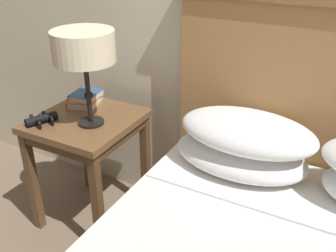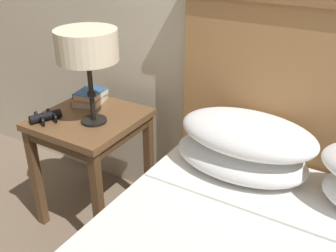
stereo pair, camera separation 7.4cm
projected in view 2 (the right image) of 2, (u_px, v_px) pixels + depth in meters
nightstand at (91, 132)px, 2.09m from camera, size 0.50×0.52×0.64m
table_lamp at (87, 48)px, 1.82m from camera, size 0.29×0.29×0.47m
book_on_nightstand at (89, 99)px, 2.20m from camera, size 0.20×0.21×0.04m
book_stacked_on_top at (90, 93)px, 2.18m from camera, size 0.16×0.18×0.03m
binoculars_pair at (46, 117)px, 1.99m from camera, size 0.16×0.16×0.05m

